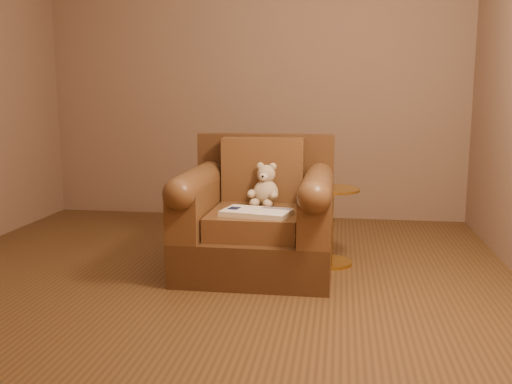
# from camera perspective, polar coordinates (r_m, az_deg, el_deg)

# --- Properties ---
(floor) EXTENTS (4.00, 4.00, 0.00)m
(floor) POSITION_cam_1_polar(r_m,az_deg,el_deg) (3.74, -4.89, -8.71)
(floor) COLOR brown
(floor) RESTS_ON ground
(room) EXTENTS (4.02, 4.02, 2.71)m
(room) POSITION_cam_1_polar(r_m,az_deg,el_deg) (3.58, -5.30, 18.28)
(room) COLOR #80634F
(room) RESTS_ON ground
(armchair) EXTENTS (1.00, 0.95, 0.90)m
(armchair) POSITION_cam_1_polar(r_m,az_deg,el_deg) (3.87, 0.21, -2.71)
(armchair) COLOR #452B17
(armchair) RESTS_ON floor
(teddy_bear) EXTENTS (0.22, 0.25, 0.30)m
(teddy_bear) POSITION_cam_1_polar(r_m,az_deg,el_deg) (3.90, 0.92, 0.30)
(teddy_bear) COLOR tan
(teddy_bear) RESTS_ON armchair
(guidebook) EXTENTS (0.46, 0.33, 0.03)m
(guidebook) POSITION_cam_1_polar(r_m,az_deg,el_deg) (3.60, 0.04, -2.05)
(guidebook) COLOR beige
(guidebook) RESTS_ON armchair
(side_table) EXTENTS (0.39, 0.39, 0.54)m
(side_table) POSITION_cam_1_polar(r_m,az_deg,el_deg) (4.01, 7.51, -3.14)
(side_table) COLOR gold
(side_table) RESTS_ON floor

